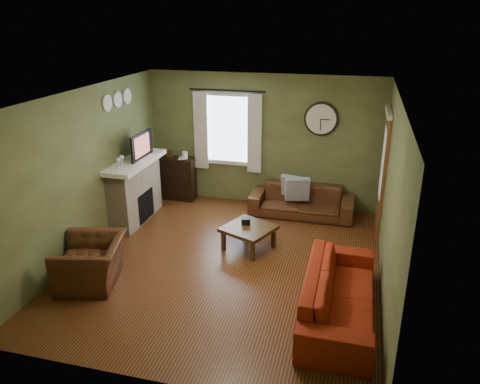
% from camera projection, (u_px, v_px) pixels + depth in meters
% --- Properties ---
extents(floor, '(4.60, 5.20, 0.00)m').
position_uv_depth(floor, '(227.00, 263.00, 7.29)').
color(floor, '#512A12').
rests_on(floor, ground).
extents(ceiling, '(4.60, 5.20, 0.00)m').
position_uv_depth(ceiling, '(226.00, 95.00, 6.36)').
color(ceiling, white).
rests_on(ceiling, ground).
extents(wall_left, '(0.00, 5.20, 2.60)m').
position_uv_depth(wall_left, '(87.00, 172.00, 7.37)').
color(wall_left, '#5C6739').
rests_on(wall_left, ground).
extents(wall_right, '(0.00, 5.20, 2.60)m').
position_uv_depth(wall_right, '(391.00, 200.00, 6.29)').
color(wall_right, '#5C6739').
rests_on(wall_right, ground).
extents(wall_back, '(4.60, 0.00, 2.60)m').
position_uv_depth(wall_back, '(263.00, 141.00, 9.17)').
color(wall_back, '#5C6739').
rests_on(wall_back, ground).
extents(wall_front, '(4.60, 0.00, 2.60)m').
position_uv_depth(wall_front, '(151.00, 276.00, 4.48)').
color(wall_front, '#5C6739').
rests_on(wall_front, ground).
extents(fireplace, '(0.40, 1.40, 1.10)m').
position_uv_depth(fireplace, '(135.00, 192.00, 8.63)').
color(fireplace, tan).
rests_on(fireplace, floor).
extents(firebox, '(0.04, 0.60, 0.55)m').
position_uv_depth(firebox, '(146.00, 206.00, 8.67)').
color(firebox, black).
rests_on(firebox, fireplace).
extents(mantel, '(0.58, 1.60, 0.08)m').
position_uv_depth(mantel, '(134.00, 162.00, 8.41)').
color(mantel, white).
rests_on(mantel, fireplace).
extents(tv, '(0.08, 0.60, 0.35)m').
position_uv_depth(tv, '(138.00, 148.00, 8.46)').
color(tv, black).
rests_on(tv, mantel).
extents(tv_screen, '(0.02, 0.62, 0.36)m').
position_uv_depth(tv_screen, '(142.00, 146.00, 8.42)').
color(tv_screen, '#994C3F').
rests_on(tv_screen, mantel).
extents(medallion_left, '(0.28, 0.28, 0.03)m').
position_uv_depth(medallion_left, '(107.00, 103.00, 7.74)').
color(medallion_left, white).
rests_on(medallion_left, wall_left).
extents(medallion_mid, '(0.28, 0.28, 0.03)m').
position_uv_depth(medallion_mid, '(118.00, 100.00, 8.06)').
color(medallion_mid, white).
rests_on(medallion_mid, wall_left).
extents(medallion_right, '(0.28, 0.28, 0.03)m').
position_uv_depth(medallion_right, '(127.00, 96.00, 8.38)').
color(medallion_right, white).
rests_on(medallion_right, wall_left).
extents(window_pane, '(1.00, 0.02, 1.30)m').
position_uv_depth(window_pane, '(229.00, 129.00, 9.25)').
color(window_pane, silver).
rests_on(window_pane, wall_back).
extents(curtain_rod, '(0.03, 0.03, 1.50)m').
position_uv_depth(curtain_rod, '(227.00, 90.00, 8.88)').
color(curtain_rod, black).
rests_on(curtain_rod, wall_back).
extents(curtain_left, '(0.28, 0.04, 1.55)m').
position_uv_depth(curtain_left, '(201.00, 131.00, 9.31)').
color(curtain_left, silver).
rests_on(curtain_left, wall_back).
extents(curtain_right, '(0.28, 0.04, 1.55)m').
position_uv_depth(curtain_right, '(255.00, 134.00, 9.05)').
color(curtain_right, silver).
rests_on(curtain_right, wall_back).
extents(wall_clock, '(0.64, 0.06, 0.64)m').
position_uv_depth(wall_clock, '(321.00, 119.00, 8.69)').
color(wall_clock, white).
rests_on(wall_clock, wall_back).
extents(door, '(0.05, 0.90, 2.10)m').
position_uv_depth(door, '(383.00, 174.00, 8.05)').
color(door, brown).
rests_on(door, floor).
extents(bookshelf, '(0.74, 0.32, 0.88)m').
position_uv_depth(bookshelf, '(177.00, 178.00, 9.68)').
color(bookshelf, black).
rests_on(bookshelf, floor).
extents(book, '(0.22, 0.27, 0.02)m').
position_uv_depth(book, '(178.00, 155.00, 9.46)').
color(book, '#412C12').
rests_on(book, bookshelf).
extents(sofa_brown, '(1.95, 0.76, 0.57)m').
position_uv_depth(sofa_brown, '(301.00, 201.00, 8.93)').
color(sofa_brown, '#452513').
rests_on(sofa_brown, floor).
extents(pillow_left, '(0.43, 0.23, 0.41)m').
position_uv_depth(pillow_left, '(292.00, 186.00, 8.95)').
color(pillow_left, gray).
rests_on(pillow_left, sofa_brown).
extents(pillow_right, '(0.47, 0.24, 0.45)m').
position_uv_depth(pillow_right, '(297.00, 189.00, 8.79)').
color(pillow_right, gray).
rests_on(pillow_right, sofa_brown).
extents(sofa_red, '(0.86, 2.20, 0.64)m').
position_uv_depth(sofa_red, '(339.00, 294.00, 5.92)').
color(sofa_red, maroon).
rests_on(sofa_red, floor).
extents(armchair, '(1.10, 1.19, 0.65)m').
position_uv_depth(armchair, '(91.00, 262.00, 6.67)').
color(armchair, '#452513').
rests_on(armchair, floor).
extents(coffee_table, '(0.96, 0.96, 0.39)m').
position_uv_depth(coffee_table, '(249.00, 238.00, 7.68)').
color(coffee_table, '#412C12').
rests_on(coffee_table, floor).
extents(tissue_box, '(0.18, 0.18, 0.11)m').
position_uv_depth(tissue_box, '(246.00, 223.00, 7.71)').
color(tissue_box, black).
rests_on(tissue_box, coffee_table).
extents(wine_glass_a, '(0.07, 0.07, 0.20)m').
position_uv_depth(wine_glass_a, '(119.00, 164.00, 7.83)').
color(wine_glass_a, white).
rests_on(wine_glass_a, mantel).
extents(wine_glass_b, '(0.08, 0.08, 0.22)m').
position_uv_depth(wine_glass_b, '(122.00, 161.00, 7.94)').
color(wine_glass_b, white).
rests_on(wine_glass_b, mantel).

